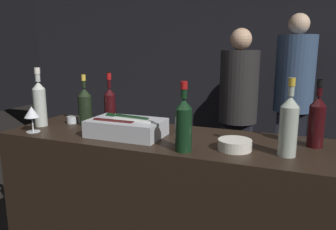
{
  "coord_description": "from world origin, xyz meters",
  "views": [
    {
      "loc": [
        0.68,
        -1.36,
        1.54
      ],
      "look_at": [
        0.0,
        0.33,
        1.15
      ],
      "focal_mm": 35.0,
      "sensor_mm": 36.0,
      "label": 1
    }
  ],
  "objects_px": {
    "bowl_white": "(235,144)",
    "white_wine_bottle": "(40,102)",
    "person_blond_tee": "(293,95)",
    "champagne_bottle": "(85,105)",
    "person_in_hoodie": "(238,106)",
    "red_wine_bottle_tall": "(110,105)",
    "candle_votive": "(72,120)",
    "red_wine_bottle_burgundy": "(184,123)",
    "wine_glass": "(32,113)",
    "ice_bin_with_bottles": "(126,127)",
    "red_wine_bottle_black_foil": "(317,120)",
    "rose_wine_bottle": "(289,125)"
  },
  "relations": [
    {
      "from": "person_in_hoodie",
      "to": "person_blond_tee",
      "type": "bearing_deg",
      "value": -152.47
    },
    {
      "from": "bowl_white",
      "to": "person_blond_tee",
      "type": "relative_size",
      "value": 0.09
    },
    {
      "from": "red_wine_bottle_tall",
      "to": "red_wine_bottle_burgundy",
      "type": "xyz_separation_m",
      "value": [
        0.62,
        -0.34,
        0.01
      ]
    },
    {
      "from": "red_wine_bottle_tall",
      "to": "red_wine_bottle_burgundy",
      "type": "bearing_deg",
      "value": -28.52
    },
    {
      "from": "red_wine_bottle_burgundy",
      "to": "ice_bin_with_bottles",
      "type": "bearing_deg",
      "value": 160.07
    },
    {
      "from": "wine_glass",
      "to": "red_wine_bottle_tall",
      "type": "relative_size",
      "value": 0.46
    },
    {
      "from": "ice_bin_with_bottles",
      "to": "candle_votive",
      "type": "bearing_deg",
      "value": 164.11
    },
    {
      "from": "wine_glass",
      "to": "rose_wine_bottle",
      "type": "relative_size",
      "value": 0.42
    },
    {
      "from": "bowl_white",
      "to": "white_wine_bottle",
      "type": "relative_size",
      "value": 0.45
    },
    {
      "from": "wine_glass",
      "to": "rose_wine_bottle",
      "type": "distance_m",
      "value": 1.43
    },
    {
      "from": "candle_votive",
      "to": "champagne_bottle",
      "type": "distance_m",
      "value": 0.15
    },
    {
      "from": "red_wine_bottle_burgundy",
      "to": "person_blond_tee",
      "type": "relative_size",
      "value": 0.18
    },
    {
      "from": "champagne_bottle",
      "to": "white_wine_bottle",
      "type": "height_order",
      "value": "white_wine_bottle"
    },
    {
      "from": "champagne_bottle",
      "to": "person_in_hoodie",
      "type": "xyz_separation_m",
      "value": [
        0.73,
        1.54,
        -0.21
      ]
    },
    {
      "from": "ice_bin_with_bottles",
      "to": "red_wine_bottle_black_foil",
      "type": "relative_size",
      "value": 1.22
    },
    {
      "from": "red_wine_bottle_black_foil",
      "to": "person_in_hoodie",
      "type": "bearing_deg",
      "value": 113.28
    },
    {
      "from": "red_wine_bottle_burgundy",
      "to": "red_wine_bottle_black_foil",
      "type": "height_order",
      "value": "red_wine_bottle_black_foil"
    },
    {
      "from": "candle_votive",
      "to": "red_wine_bottle_tall",
      "type": "xyz_separation_m",
      "value": [
        0.26,
        0.05,
        0.11
      ]
    },
    {
      "from": "red_wine_bottle_tall",
      "to": "candle_votive",
      "type": "bearing_deg",
      "value": -168.27
    },
    {
      "from": "red_wine_bottle_burgundy",
      "to": "red_wine_bottle_tall",
      "type": "bearing_deg",
      "value": 151.48
    },
    {
      "from": "rose_wine_bottle",
      "to": "person_in_hoodie",
      "type": "distance_m",
      "value": 1.81
    },
    {
      "from": "wine_glass",
      "to": "red_wine_bottle_burgundy",
      "type": "xyz_separation_m",
      "value": [
        0.96,
        -0.01,
        0.03
      ]
    },
    {
      "from": "rose_wine_bottle",
      "to": "person_in_hoodie",
      "type": "bearing_deg",
      "value": 107.0
    },
    {
      "from": "bowl_white",
      "to": "wine_glass",
      "type": "bearing_deg",
      "value": -175.03
    },
    {
      "from": "rose_wine_bottle",
      "to": "person_blond_tee",
      "type": "xyz_separation_m",
      "value": [
        -0.02,
        2.06,
        -0.14
      ]
    },
    {
      "from": "person_in_hoodie",
      "to": "bowl_white",
      "type": "bearing_deg",
      "value": 93.35
    },
    {
      "from": "champagne_bottle",
      "to": "person_in_hoodie",
      "type": "relative_size",
      "value": 0.19
    },
    {
      "from": "candle_votive",
      "to": "champagne_bottle",
      "type": "relative_size",
      "value": 0.21
    },
    {
      "from": "red_wine_bottle_tall",
      "to": "champagne_bottle",
      "type": "bearing_deg",
      "value": -164.69
    },
    {
      "from": "candle_votive",
      "to": "red_wine_bottle_burgundy",
      "type": "distance_m",
      "value": 0.94
    },
    {
      "from": "wine_glass",
      "to": "red_wine_bottle_burgundy",
      "type": "relative_size",
      "value": 0.45
    },
    {
      "from": "bowl_white",
      "to": "red_wine_bottle_tall",
      "type": "relative_size",
      "value": 0.49
    },
    {
      "from": "ice_bin_with_bottles",
      "to": "white_wine_bottle",
      "type": "relative_size",
      "value": 1.13
    },
    {
      "from": "bowl_white",
      "to": "champagne_bottle",
      "type": "height_order",
      "value": "champagne_bottle"
    },
    {
      "from": "red_wine_bottle_burgundy",
      "to": "person_in_hoodie",
      "type": "distance_m",
      "value": 1.85
    },
    {
      "from": "red_wine_bottle_tall",
      "to": "white_wine_bottle",
      "type": "xyz_separation_m",
      "value": [
        -0.4,
        -0.19,
        0.02
      ]
    },
    {
      "from": "ice_bin_with_bottles",
      "to": "wine_glass",
      "type": "bearing_deg",
      "value": -166.39
    },
    {
      "from": "wine_glass",
      "to": "candle_votive",
      "type": "bearing_deg",
      "value": 75.48
    },
    {
      "from": "ice_bin_with_bottles",
      "to": "bowl_white",
      "type": "relative_size",
      "value": 2.52
    },
    {
      "from": "bowl_white",
      "to": "candle_votive",
      "type": "distance_m",
      "value": 1.13
    },
    {
      "from": "red_wine_bottle_tall",
      "to": "bowl_white",
      "type": "bearing_deg",
      "value": -14.85
    },
    {
      "from": "candle_votive",
      "to": "red_wine_bottle_tall",
      "type": "distance_m",
      "value": 0.29
    },
    {
      "from": "rose_wine_bottle",
      "to": "person_in_hoodie",
      "type": "height_order",
      "value": "person_in_hoodie"
    },
    {
      "from": "champagne_bottle",
      "to": "bowl_white",
      "type": "bearing_deg",
      "value": -10.15
    },
    {
      "from": "ice_bin_with_bottles",
      "to": "rose_wine_bottle",
      "type": "bearing_deg",
      "value": -2.01
    },
    {
      "from": "candle_votive",
      "to": "white_wine_bottle",
      "type": "distance_m",
      "value": 0.23
    },
    {
      "from": "ice_bin_with_bottles",
      "to": "wine_glass",
      "type": "relative_size",
      "value": 2.71
    },
    {
      "from": "red_wine_bottle_burgundy",
      "to": "candle_votive",
      "type": "bearing_deg",
      "value": 162.27
    },
    {
      "from": "person_blond_tee",
      "to": "candle_votive",
      "type": "bearing_deg",
      "value": 134.47
    },
    {
      "from": "wine_glass",
      "to": "red_wine_bottle_black_foil",
      "type": "relative_size",
      "value": 0.45
    }
  ]
}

